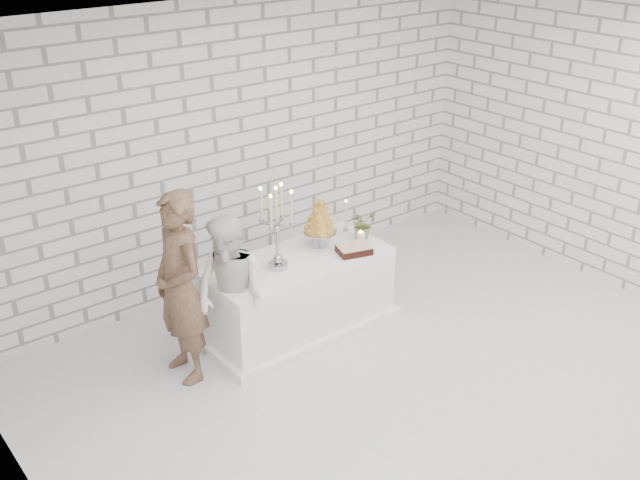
{
  "coord_description": "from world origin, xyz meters",
  "views": [
    {
      "loc": [
        -3.89,
        -3.72,
        3.93
      ],
      "look_at": [
        -0.17,
        1.0,
        1.05
      ],
      "focal_mm": 41.75,
      "sensor_mm": 36.0,
      "label": 1
    }
  ],
  "objects": [
    {
      "name": "ceiling",
      "position": [
        0.0,
        0.0,
        3.0
      ],
      "size": [
        6.0,
        5.0,
        0.01
      ],
      "primitive_type": "cube",
      "color": "white",
      "rests_on": "ground"
    },
    {
      "name": "ground",
      "position": [
        0.0,
        0.0,
        0.0
      ],
      "size": [
        6.0,
        5.0,
        0.01
      ],
      "primitive_type": "cube",
      "color": "silver",
      "rests_on": "ground"
    },
    {
      "name": "wall_back",
      "position": [
        0.0,
        2.5,
        1.5
      ],
      "size": [
        6.0,
        0.01,
        3.0
      ],
      "primitive_type": "cube",
      "color": "white",
      "rests_on": "ground"
    },
    {
      "name": "pillar_candle",
      "position": [
        0.48,
        1.18,
        0.81
      ],
      "size": [
        0.1,
        0.1,
        0.12
      ],
      "primitive_type": "cylinder",
      "rotation": [
        0.0,
        0.0,
        -0.28
      ],
      "color": "white",
      "rests_on": "cake_table"
    },
    {
      "name": "chocolate_cake",
      "position": [
        0.3,
        1.06,
        0.79
      ],
      "size": [
        0.36,
        0.3,
        0.08
      ],
      "primitive_type": "cube",
      "rotation": [
        0.0,
        0.0,
        -0.29
      ],
      "color": "black",
      "rests_on": "cake_table"
    },
    {
      "name": "extra_taper",
      "position": [
        0.56,
        1.49,
        0.91
      ],
      "size": [
        0.07,
        0.07,
        0.32
      ],
      "primitive_type": "cylinder",
      "rotation": [
        0.0,
        0.0,
        -0.2
      ],
      "color": "beige",
      "rests_on": "cake_table"
    },
    {
      "name": "cake_table",
      "position": [
        -0.2,
        1.3,
        0.38
      ],
      "size": [
        1.8,
        0.8,
        0.75
      ],
      "primitive_type": "cube",
      "color": "white",
      "rests_on": "ground"
    },
    {
      "name": "bride",
      "position": [
        -1.04,
        1.14,
        0.72
      ],
      "size": [
        0.7,
        0.81,
        1.45
      ],
      "primitive_type": "imported",
      "rotation": [
        0.0,
        0.0,
        -1.34
      ],
      "color": "white",
      "rests_on": "ground"
    },
    {
      "name": "flowers",
      "position": [
        0.59,
        1.27,
        0.9
      ],
      "size": [
        0.27,
        0.24,
        0.29
      ],
      "primitive_type": "imported",
      "rotation": [
        0.0,
        0.0,
        0.04
      ],
      "color": "#546938",
      "rests_on": "cake_table"
    },
    {
      "name": "wall_left",
      "position": [
        -3.0,
        0.0,
        1.5
      ],
      "size": [
        0.01,
        5.0,
        3.0
      ],
      "primitive_type": "cube",
      "color": "white",
      "rests_on": "ground"
    },
    {
      "name": "wall_right",
      "position": [
        3.0,
        0.0,
        1.5
      ],
      "size": [
        0.01,
        5.0,
        3.0
      ],
      "primitive_type": "cube",
      "color": "white",
      "rests_on": "ground"
    },
    {
      "name": "groom",
      "position": [
        -1.43,
        1.3,
        0.87
      ],
      "size": [
        0.43,
        0.64,
        1.73
      ],
      "primitive_type": "imported",
      "rotation": [
        0.0,
        0.0,
        -1.59
      ],
      "color": "#473022",
      "rests_on": "ground"
    },
    {
      "name": "croquembouche",
      "position": [
        0.14,
        1.38,
        1.01
      ],
      "size": [
        0.4,
        0.4,
        0.51
      ],
      "primitive_type": null,
      "rotation": [
        0.0,
        0.0,
        -0.23
      ],
      "color": "#A6741E",
      "rests_on": "cake_table"
    },
    {
      "name": "candelabra",
      "position": [
        -0.45,
        1.27,
        1.15
      ],
      "size": [
        0.37,
        0.37,
        0.8
      ],
      "primitive_type": null,
      "rotation": [
        0.0,
        0.0,
        -0.16
      ],
      "color": "#9FA0AA",
      "rests_on": "cake_table"
    }
  ]
}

